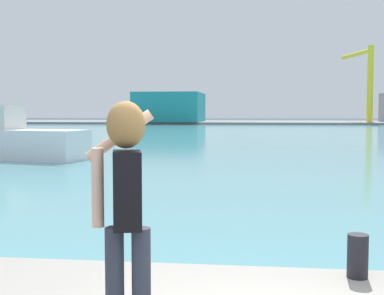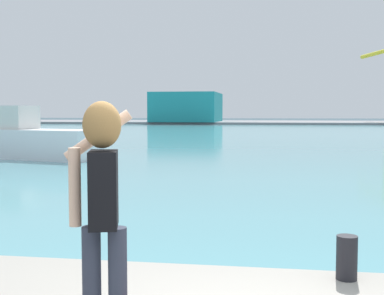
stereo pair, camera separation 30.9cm
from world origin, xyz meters
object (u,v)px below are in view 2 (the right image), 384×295
Objects in this scene: person_photographer at (102,194)px; harbor_bollard at (347,258)px; boat_moored at (21,139)px; warehouse_left at (187,107)px.

harbor_bollard is (1.96, 1.62, -0.85)m from person_photographer.
boat_moored is 0.57× the size of warehouse_left.
person_photographer is 0.12× the size of warehouse_left.
warehouse_left is (-16.06, 86.73, 2.13)m from harbor_bollard.
person_photographer is 3.97× the size of harbor_bollard.
person_photographer is at bearing -80.93° from warehouse_left.
harbor_bollard is 88.23m from warehouse_left.
warehouse_left reaches higher than harbor_bollard.
boat_moored reaches higher than harbor_bollard.
person_photographer reaches higher than harbor_bollard.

